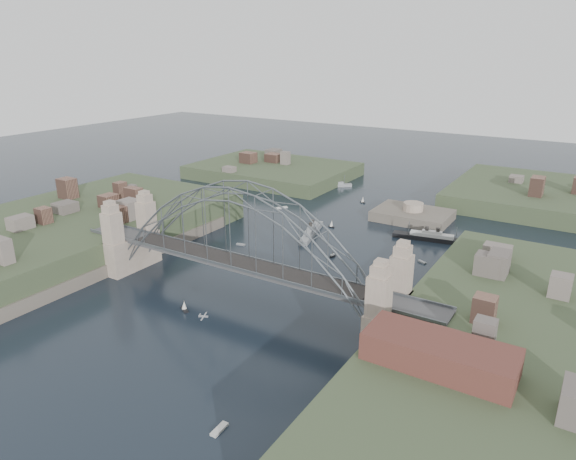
{
  "coord_description": "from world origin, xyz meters",
  "views": [
    {
      "loc": [
        58.25,
        -75.42,
        48.58
      ],
      "look_at": [
        0.0,
        18.0,
        10.0
      ],
      "focal_mm": 32.02,
      "sensor_mm": 36.0,
      "label": 1
    }
  ],
  "objects_px": {
    "bridge": "(240,244)",
    "naval_cruiser_far": "(333,185)",
    "ocean_liner": "(432,238)",
    "wharf_shed": "(439,354)",
    "naval_cruiser_near": "(311,232)",
    "fort_island": "(412,221)"
  },
  "relations": [
    {
      "from": "ocean_liner",
      "to": "fort_island",
      "type": "bearing_deg",
      "value": 125.61
    },
    {
      "from": "fort_island",
      "to": "ocean_liner",
      "type": "relative_size",
      "value": 1.05
    },
    {
      "from": "wharf_shed",
      "to": "naval_cruiser_far",
      "type": "relative_size",
      "value": 1.65
    },
    {
      "from": "fort_island",
      "to": "wharf_shed",
      "type": "bearing_deg",
      "value": -69.15
    },
    {
      "from": "bridge",
      "to": "ocean_liner",
      "type": "relative_size",
      "value": 4.01
    },
    {
      "from": "bridge",
      "to": "naval_cruiser_near",
      "type": "distance_m",
      "value": 44.43
    },
    {
      "from": "bridge",
      "to": "fort_island",
      "type": "distance_m",
      "value": 72.14
    },
    {
      "from": "naval_cruiser_near",
      "to": "bridge",
      "type": "bearing_deg",
      "value": -80.02
    },
    {
      "from": "bridge",
      "to": "ocean_liner",
      "type": "xyz_separation_m",
      "value": [
        22.38,
        55.51,
        -11.53
      ]
    },
    {
      "from": "naval_cruiser_far",
      "to": "ocean_liner",
      "type": "height_order",
      "value": "ocean_liner"
    },
    {
      "from": "bridge",
      "to": "naval_cruiser_far",
      "type": "xyz_separation_m",
      "value": [
        -26.73,
        93.34,
        -11.6
      ]
    },
    {
      "from": "fort_island",
      "to": "naval_cruiser_far",
      "type": "height_order",
      "value": "fort_island"
    },
    {
      "from": "ocean_liner",
      "to": "wharf_shed",
      "type": "bearing_deg",
      "value": -72.72
    },
    {
      "from": "naval_cruiser_far",
      "to": "ocean_liner",
      "type": "relative_size",
      "value": 0.58
    },
    {
      "from": "wharf_shed",
      "to": "naval_cruiser_near",
      "type": "bearing_deg",
      "value": 132.43
    },
    {
      "from": "bridge",
      "to": "naval_cruiser_near",
      "type": "bearing_deg",
      "value": 99.98
    },
    {
      "from": "naval_cruiser_near",
      "to": "ocean_liner",
      "type": "bearing_deg",
      "value": 23.95
    },
    {
      "from": "bridge",
      "to": "fort_island",
      "type": "height_order",
      "value": "bridge"
    },
    {
      "from": "ocean_liner",
      "to": "naval_cruiser_near",
      "type": "bearing_deg",
      "value": -156.05
    },
    {
      "from": "fort_island",
      "to": "ocean_liner",
      "type": "bearing_deg",
      "value": -54.39
    },
    {
      "from": "fort_island",
      "to": "naval_cruiser_far",
      "type": "relative_size",
      "value": 1.82
    },
    {
      "from": "bridge",
      "to": "wharf_shed",
      "type": "distance_m",
      "value": 46.23
    }
  ]
}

